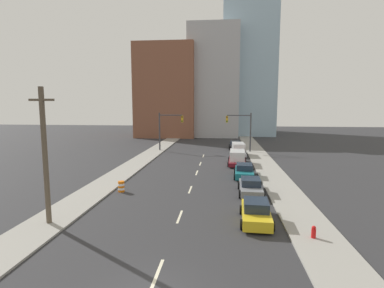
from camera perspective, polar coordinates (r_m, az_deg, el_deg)
sidewalk_left at (r=57.93m, az=-5.26°, el=-0.10°), size 3.08×91.68×0.13m
sidewalk_right at (r=57.10m, az=11.30°, el=-0.32°), size 3.08×91.68×0.13m
lane_stripe_at_2m at (r=14.90m, az=-6.57°, el=-23.22°), size 0.16×2.40×0.01m
lane_stripe_at_9m at (r=21.10m, az=-2.37°, el=-13.65°), size 0.16×2.40×0.01m
lane_stripe_at_16m at (r=27.39m, az=-0.34°, el=-8.67°), size 0.16×2.40×0.01m
lane_stripe_at_23m at (r=34.00m, az=0.92°, el=-5.49°), size 0.16×2.40×0.01m
lane_stripe_at_28m at (r=39.16m, az=1.60°, el=-3.77°), size 0.16×2.40×0.01m
lane_stripe_at_34m at (r=45.15m, az=2.18°, el=-2.28°), size 0.16×2.40×0.01m
building_brick_left at (r=76.31m, az=-4.47°, el=9.86°), size 14.00×16.00×21.82m
building_office_center at (r=79.24m, az=4.22°, el=11.40°), size 12.00×20.00×26.31m
building_glass_right at (r=83.91m, az=10.47°, el=14.49°), size 13.00×20.00×36.26m
traffic_signal_left at (r=49.84m, az=-4.94°, el=3.36°), size 4.10×0.35×6.37m
traffic_signal_right at (r=49.07m, az=9.79°, el=3.22°), size 4.10×0.35×6.37m
utility_pole_left_near at (r=20.73m, az=-26.20°, el=-1.99°), size 1.60×0.32×8.71m
traffic_barrel at (r=27.33m, az=-13.32°, el=-7.88°), size 0.56×0.56×0.95m
fire_hydrant at (r=18.93m, az=22.15°, el=-15.42°), size 0.26×0.26×0.84m
sedan_yellow at (r=20.40m, az=12.07°, el=-12.59°), size 2.20×4.36×1.46m
sedan_gray at (r=26.49m, az=11.10°, el=-7.95°), size 2.16×4.47×1.36m
sedan_teal at (r=32.34m, az=9.92°, el=-5.10°), size 2.34×4.71×1.42m
box_truck_maroon at (r=38.89m, az=8.60°, el=-2.63°), size 2.55×5.89×1.83m
box_truck_silver at (r=45.76m, az=8.80°, el=-1.06°), size 2.42×5.83×1.94m
sedan_black at (r=52.65m, az=8.22°, el=-0.27°), size 2.20×4.46×1.39m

